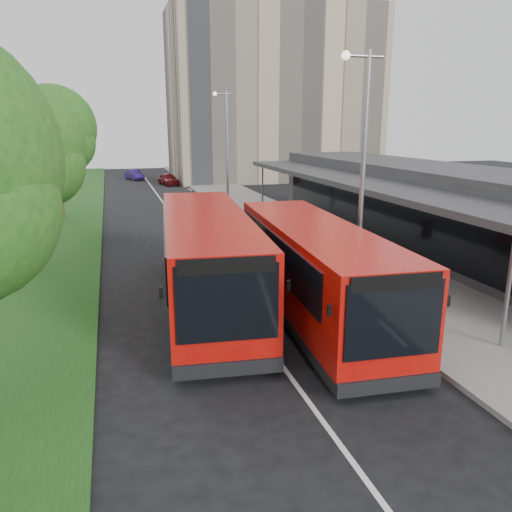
{
  "coord_description": "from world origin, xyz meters",
  "views": [
    {
      "loc": [
        -3.82,
        -12.98,
        5.86
      ],
      "look_at": [
        0.81,
        2.99,
        1.5
      ],
      "focal_mm": 35.0,
      "sensor_mm": 36.0,
      "label": 1
    }
  ],
  "objects_px": {
    "lamp_post_near": "(361,161)",
    "bollard": "(254,211)",
    "car_far": "(134,175)",
    "bus_main": "(314,271)",
    "tree_mid": "(25,152)",
    "car_near": "(168,179)",
    "tree_far": "(54,133)",
    "litter_bin": "(302,236)",
    "lamp_post_far": "(226,142)",
    "bus_second": "(207,259)"
  },
  "relations": [
    {
      "from": "tree_mid",
      "to": "litter_bin",
      "type": "relative_size",
      "value": 7.73
    },
    {
      "from": "bus_second",
      "to": "tree_far",
      "type": "bearing_deg",
      "value": 113.9
    },
    {
      "from": "litter_bin",
      "to": "bus_main",
      "type": "bearing_deg",
      "value": -109.06
    },
    {
      "from": "bus_main",
      "to": "lamp_post_far",
      "type": "bearing_deg",
      "value": 88.27
    },
    {
      "from": "bus_main",
      "to": "car_far",
      "type": "distance_m",
      "value": 43.95
    },
    {
      "from": "tree_mid",
      "to": "tree_far",
      "type": "xyz_separation_m",
      "value": [
        -0.0,
        12.0,
        0.55
      ]
    },
    {
      "from": "lamp_post_near",
      "to": "bus_main",
      "type": "xyz_separation_m",
      "value": [
        -2.08,
        -1.26,
        -3.22
      ]
    },
    {
      "from": "lamp_post_near",
      "to": "car_far",
      "type": "xyz_separation_m",
      "value": [
        -5.37,
        42.55,
        -4.16
      ]
    },
    {
      "from": "bus_main",
      "to": "litter_bin",
      "type": "bearing_deg",
      "value": 74.79
    },
    {
      "from": "tree_mid",
      "to": "bus_second",
      "type": "bearing_deg",
      "value": -46.49
    },
    {
      "from": "bus_main",
      "to": "litter_bin",
      "type": "xyz_separation_m",
      "value": [
        2.91,
        8.44,
        -0.87
      ]
    },
    {
      "from": "bollard",
      "to": "car_near",
      "type": "height_order",
      "value": "car_near"
    },
    {
      "from": "lamp_post_far",
      "to": "bus_main",
      "type": "bearing_deg",
      "value": -95.58
    },
    {
      "from": "bus_second",
      "to": "car_near",
      "type": "height_order",
      "value": "bus_second"
    },
    {
      "from": "bollard",
      "to": "car_far",
      "type": "xyz_separation_m",
      "value": [
        -5.92,
        27.73,
        -0.09
      ]
    },
    {
      "from": "bollard",
      "to": "car_near",
      "type": "distance_m",
      "value": 21.66
    },
    {
      "from": "bus_second",
      "to": "bollard",
      "type": "bearing_deg",
      "value": 73.96
    },
    {
      "from": "lamp_post_far",
      "to": "litter_bin",
      "type": "xyz_separation_m",
      "value": [
        0.84,
        -12.83,
        -4.08
      ]
    },
    {
      "from": "tree_mid",
      "to": "car_near",
      "type": "height_order",
      "value": "tree_mid"
    },
    {
      "from": "bus_main",
      "to": "bus_second",
      "type": "relative_size",
      "value": 0.94
    },
    {
      "from": "lamp_post_near",
      "to": "car_far",
      "type": "height_order",
      "value": "lamp_post_near"
    },
    {
      "from": "bus_main",
      "to": "tree_far",
      "type": "bearing_deg",
      "value": 117.86
    },
    {
      "from": "car_far",
      "to": "bus_second",
      "type": "bearing_deg",
      "value": -107.39
    },
    {
      "from": "tree_mid",
      "to": "lamp_post_near",
      "type": "distance_m",
      "value": 13.18
    },
    {
      "from": "lamp_post_far",
      "to": "bus_second",
      "type": "distance_m",
      "value": 20.22
    },
    {
      "from": "lamp_post_near",
      "to": "bollard",
      "type": "bearing_deg",
      "value": 87.88
    },
    {
      "from": "lamp_post_far",
      "to": "car_near",
      "type": "distance_m",
      "value": 16.96
    },
    {
      "from": "lamp_post_far",
      "to": "car_near",
      "type": "bearing_deg",
      "value": 98.1
    },
    {
      "from": "lamp_post_near",
      "to": "bollard",
      "type": "relative_size",
      "value": 8.16
    },
    {
      "from": "car_far",
      "to": "tree_mid",
      "type": "bearing_deg",
      "value": -116.99
    },
    {
      "from": "car_near",
      "to": "bollard",
      "type": "bearing_deg",
      "value": -93.69
    },
    {
      "from": "tree_mid",
      "to": "lamp_post_near",
      "type": "relative_size",
      "value": 0.94
    },
    {
      "from": "bus_second",
      "to": "lamp_post_near",
      "type": "bearing_deg",
      "value": -1.98
    },
    {
      "from": "bus_main",
      "to": "litter_bin",
      "type": "relative_size",
      "value": 10.84
    },
    {
      "from": "bus_main",
      "to": "litter_bin",
      "type": "height_order",
      "value": "bus_main"
    },
    {
      "from": "lamp_post_near",
      "to": "bus_main",
      "type": "relative_size",
      "value": 0.76
    },
    {
      "from": "bus_main",
      "to": "car_near",
      "type": "bearing_deg",
      "value": 94.21
    },
    {
      "from": "bus_main",
      "to": "car_far",
      "type": "height_order",
      "value": "bus_main"
    },
    {
      "from": "tree_mid",
      "to": "tree_far",
      "type": "bearing_deg",
      "value": 90.0
    },
    {
      "from": "lamp_post_near",
      "to": "bus_main",
      "type": "bearing_deg",
      "value": -148.69
    },
    {
      "from": "bus_second",
      "to": "bus_main",
      "type": "bearing_deg",
      "value": -27.26
    },
    {
      "from": "litter_bin",
      "to": "tree_far",
      "type": "bearing_deg",
      "value": 135.2
    },
    {
      "from": "lamp_post_near",
      "to": "bus_second",
      "type": "distance_m",
      "value": 6.01
    },
    {
      "from": "litter_bin",
      "to": "lamp_post_near",
      "type": "bearing_deg",
      "value": -96.65
    },
    {
      "from": "car_near",
      "to": "tree_far",
      "type": "bearing_deg",
      "value": -128.37
    },
    {
      "from": "tree_mid",
      "to": "bollard",
      "type": "bearing_deg",
      "value": 33.63
    },
    {
      "from": "lamp_post_far",
      "to": "tree_far",
      "type": "bearing_deg",
      "value": -175.13
    },
    {
      "from": "bus_main",
      "to": "bollard",
      "type": "distance_m",
      "value": 16.32
    },
    {
      "from": "bus_second",
      "to": "car_far",
      "type": "distance_m",
      "value": 41.88
    },
    {
      "from": "lamp_post_near",
      "to": "bollard",
      "type": "height_order",
      "value": "lamp_post_near"
    }
  ]
}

